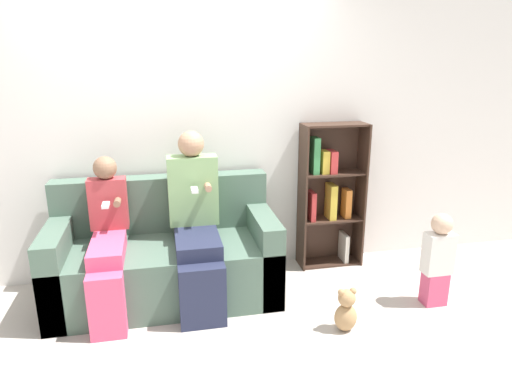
{
  "coord_description": "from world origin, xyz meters",
  "views": [
    {
      "loc": [
        -0.14,
        -2.91,
        1.88
      ],
      "look_at": [
        0.59,
        0.56,
        0.82
      ],
      "focal_mm": 32.0,
      "sensor_mm": 36.0,
      "label": 1
    }
  ],
  "objects_px": {
    "couch": "(166,259)",
    "toddler_standing": "(438,258)",
    "adult_seated": "(196,219)",
    "bookshelf": "(330,194)",
    "teddy_bear": "(346,311)",
    "child_seated": "(107,239)"
  },
  "relations": [
    {
      "from": "couch",
      "to": "child_seated",
      "type": "bearing_deg",
      "value": -159.14
    },
    {
      "from": "teddy_bear",
      "to": "toddler_standing",
      "type": "bearing_deg",
      "value": 13.84
    },
    {
      "from": "toddler_standing",
      "to": "bookshelf",
      "type": "xyz_separation_m",
      "value": [
        -0.55,
        0.89,
        0.29
      ]
    },
    {
      "from": "adult_seated",
      "to": "bookshelf",
      "type": "bearing_deg",
      "value": 19.16
    },
    {
      "from": "toddler_standing",
      "to": "bookshelf",
      "type": "bearing_deg",
      "value": 121.82
    },
    {
      "from": "couch",
      "to": "teddy_bear",
      "type": "distance_m",
      "value": 1.46
    },
    {
      "from": "adult_seated",
      "to": "toddler_standing",
      "type": "height_order",
      "value": "adult_seated"
    },
    {
      "from": "bookshelf",
      "to": "teddy_bear",
      "type": "relative_size",
      "value": 4.0
    },
    {
      "from": "adult_seated",
      "to": "child_seated",
      "type": "relative_size",
      "value": 1.15
    },
    {
      "from": "bookshelf",
      "to": "adult_seated",
      "type": "bearing_deg",
      "value": -160.84
    },
    {
      "from": "adult_seated",
      "to": "teddy_bear",
      "type": "distance_m",
      "value": 1.3
    },
    {
      "from": "adult_seated",
      "to": "bookshelf",
      "type": "height_order",
      "value": "adult_seated"
    },
    {
      "from": "child_seated",
      "to": "teddy_bear",
      "type": "distance_m",
      "value": 1.8
    },
    {
      "from": "toddler_standing",
      "to": "bookshelf",
      "type": "relative_size",
      "value": 0.57
    },
    {
      "from": "bookshelf",
      "to": "couch",
      "type": "bearing_deg",
      "value": -167.91
    },
    {
      "from": "bookshelf",
      "to": "teddy_bear",
      "type": "xyz_separation_m",
      "value": [
        -0.27,
        -1.1,
        -0.52
      ]
    },
    {
      "from": "adult_seated",
      "to": "child_seated",
      "type": "bearing_deg",
      "value": -176.29
    },
    {
      "from": "child_seated",
      "to": "bookshelf",
      "type": "bearing_deg",
      "value": 14.04
    },
    {
      "from": "toddler_standing",
      "to": "couch",
      "type": "bearing_deg",
      "value": 164.32
    },
    {
      "from": "toddler_standing",
      "to": "teddy_bear",
      "type": "relative_size",
      "value": 2.28
    },
    {
      "from": "couch",
      "to": "toddler_standing",
      "type": "xyz_separation_m",
      "value": [
        2.04,
        -0.57,
        0.07
      ]
    },
    {
      "from": "couch",
      "to": "teddy_bear",
      "type": "xyz_separation_m",
      "value": [
        1.22,
        -0.78,
        -0.17
      ]
    }
  ]
}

